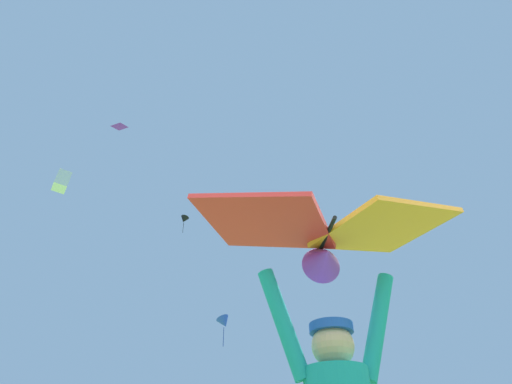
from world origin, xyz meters
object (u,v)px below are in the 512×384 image
Objects in this scene: distant_kite_purple_overhead_distant at (119,126)px; distant_kite_blue_low_left at (224,322)px; distant_kite_white_high_right at (62,181)px; distant_kite_black_low_right at (184,220)px; held_stunt_kite at (325,235)px.

distant_kite_blue_low_left is at bearing 31.24° from distant_kite_purple_overhead_distant.
distant_kite_blue_low_left is at bearing 53.63° from distant_kite_white_high_right.
distant_kite_black_low_right reaches higher than distant_kite_blue_low_left.
distant_kite_purple_overhead_distant is at bearing 97.24° from held_stunt_kite.
distant_kite_purple_overhead_distant is 13.29m from distant_kite_black_low_right.
held_stunt_kite is 28.98m from distant_kite_purple_overhead_distant.
distant_kite_blue_low_left is at bearing -65.98° from distant_kite_black_low_right.
distant_kite_black_low_right reaches higher than held_stunt_kite.
held_stunt_kite is 16.24m from distant_kite_white_high_right.
distant_kite_blue_low_left is (6.51, 27.16, 8.65)m from held_stunt_kite.
distant_kite_black_low_right is at bearing 83.32° from held_stunt_kite.
distant_kite_white_high_right is 0.50× the size of distant_kite_black_low_right.
distant_kite_black_low_right is at bearing 68.98° from distant_kite_white_high_right.
held_stunt_kite is at bearing -74.18° from distant_kite_white_high_right.
held_stunt_kite is 1.85× the size of distant_kite_white_high_right.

